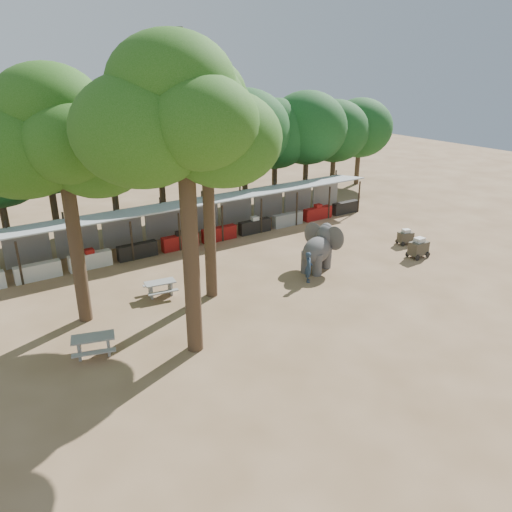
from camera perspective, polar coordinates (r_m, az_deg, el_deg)
ground at (r=22.53m, az=9.33°, el=-8.11°), size 100.00×100.00×0.00m
vendor_stalls at (r=32.61m, az=-7.23°, el=3.75°), size 28.00×2.99×2.80m
yard_tree_left at (r=21.90m, az=-21.91°, el=12.60°), size 7.10×6.90×11.02m
yard_tree_center at (r=18.02m, az=-8.94°, el=15.47°), size 7.10×6.90×12.04m
yard_tree_back at (r=22.98m, az=-6.30°, el=15.17°), size 7.10×6.90×11.36m
backdrop_trees at (r=36.21m, az=-11.36°, el=12.33°), size 46.46×5.95×8.33m
elephant at (r=28.18m, az=7.29°, el=0.96°), size 3.27×2.59×2.45m
handler at (r=26.50m, az=6.03°, el=-1.25°), size 0.68×0.72×1.67m
picnic_table_near at (r=21.12m, az=-18.08°, el=-9.43°), size 2.01×1.90×0.83m
picnic_table_far at (r=25.38m, az=-10.88°, el=-3.45°), size 1.68×1.56×0.75m
cart_front at (r=31.27m, az=18.08°, el=0.92°), size 1.27×0.84×1.22m
cart_back at (r=33.32m, az=16.72°, el=2.12°), size 1.15×0.89×0.99m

